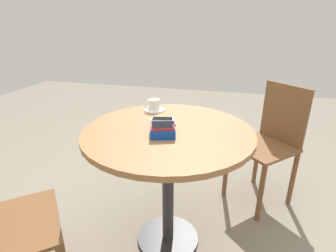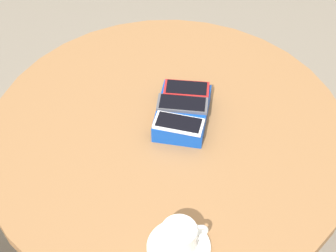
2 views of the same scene
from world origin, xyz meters
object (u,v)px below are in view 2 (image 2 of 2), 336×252
saucer (179,247)px  phone_red (186,89)px  phone_box (182,113)px  phone_gray (182,104)px  round_table (168,162)px  phone_white (179,123)px  coffee_cup (180,237)px

saucer → phone_red: bearing=-157.2°
phone_box → saucer: 0.38m
phone_box → phone_gray: phone_gray is taller
phone_box → phone_red: size_ratio=1.63×
phone_red → saucer: phone_red is taller
round_table → phone_gray: phone_gray is taller
phone_gray → saucer: (0.35, 0.16, -0.05)m
phone_box → phone_white: phone_white is taller
phone_box → phone_red: (-0.06, -0.02, 0.03)m
phone_gray → phone_white: (0.07, 0.02, -0.00)m
phone_box → saucer: bearing=24.0°
round_table → saucer: 0.36m
phone_gray → coffee_cup: 0.38m
coffee_cup → round_table: bearing=-149.7°
phone_gray → coffee_cup: coffee_cup is taller
saucer → phone_white: bearing=-154.6°
phone_box → phone_gray: (-0.00, -0.00, 0.03)m
phone_white → coffee_cup: coffee_cup is taller
phone_white → saucer: (0.29, 0.14, -0.05)m
phone_gray → coffee_cup: bearing=24.3°
round_table → phone_red: size_ratio=7.26×
phone_gray → phone_white: size_ratio=1.07×
phone_white → phone_box: bearing=-163.1°
phone_box → phone_white: size_ratio=1.61×
phone_red → coffee_cup: 0.44m
round_table → saucer: (0.29, 0.17, 0.13)m
round_table → phone_gray: 0.19m
phone_red → saucer: (0.41, 0.17, -0.05)m
phone_box → coffee_cup: 0.38m
round_table → phone_gray: size_ratio=6.70×
round_table → phone_red: (-0.11, -0.00, 0.18)m
phone_red → coffee_cup: size_ratio=1.46×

